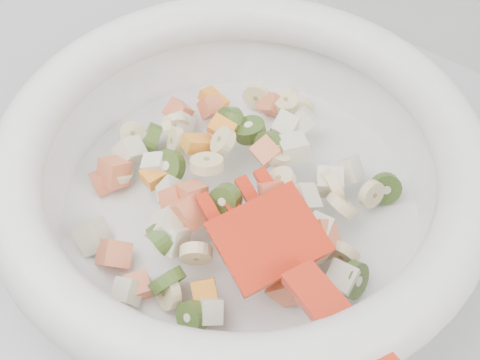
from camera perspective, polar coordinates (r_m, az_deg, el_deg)
The scene contains 1 object.
mixing_bowl at distance 0.47m, azimuth 0.02°, elevation 0.67°, with size 0.49×0.37×0.12m.
Camera 1 is at (0.08, 1.20, 1.32)m, focal length 45.00 mm.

